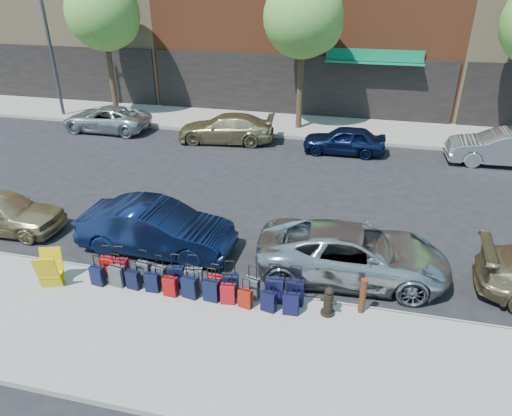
% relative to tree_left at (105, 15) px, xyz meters
% --- Properties ---
extents(ground, '(120.00, 120.00, 0.00)m').
position_rel_tree_left_xyz_m(ground, '(9.86, -9.50, -5.41)').
color(ground, black).
rests_on(ground, ground).
extents(sidewalk_near, '(60.00, 4.00, 0.15)m').
position_rel_tree_left_xyz_m(sidewalk_near, '(9.86, -16.00, -5.34)').
color(sidewalk_near, gray).
rests_on(sidewalk_near, ground).
extents(sidewalk_far, '(60.00, 4.00, 0.15)m').
position_rel_tree_left_xyz_m(sidewalk_far, '(9.86, 0.50, -5.34)').
color(sidewalk_far, gray).
rests_on(sidewalk_far, ground).
extents(curb_near, '(60.00, 0.08, 0.15)m').
position_rel_tree_left_xyz_m(curb_near, '(9.86, -13.98, -5.34)').
color(curb_near, gray).
rests_on(curb_near, ground).
extents(curb_far, '(60.00, 0.08, 0.15)m').
position_rel_tree_left_xyz_m(curb_far, '(9.86, -1.52, -5.34)').
color(curb_far, gray).
rests_on(curb_far, ground).
extents(tree_left, '(3.80, 3.80, 7.27)m').
position_rel_tree_left_xyz_m(tree_left, '(0.00, 0.00, 0.00)').
color(tree_left, black).
rests_on(tree_left, sidewalk_far).
extents(tree_center, '(3.80, 3.80, 7.27)m').
position_rel_tree_left_xyz_m(tree_center, '(10.50, 0.00, 0.00)').
color(tree_center, black).
rests_on(tree_center, sidewalk_far).
extents(streetlight, '(2.59, 0.18, 8.00)m').
position_rel_tree_left_xyz_m(streetlight, '(-2.94, -0.70, -0.75)').
color(streetlight, '#333338').
rests_on(streetlight, sidewalk_far).
extents(suitcase_front_0, '(0.39, 0.23, 0.93)m').
position_rel_tree_left_xyz_m(suitcase_front_0, '(7.38, -14.27, -4.97)').
color(suitcase_front_0, '#A10E0A').
rests_on(suitcase_front_0, sidewalk_near).
extents(suitcase_front_1, '(0.45, 0.30, 1.00)m').
position_rel_tree_left_xyz_m(suitcase_front_1, '(7.79, -14.34, -4.95)').
color(suitcase_front_1, maroon).
rests_on(suitcase_front_1, sidewalk_near).
extents(suitcase_front_2, '(0.41, 0.26, 0.94)m').
position_rel_tree_left_xyz_m(suitcase_front_2, '(8.44, -14.27, -4.97)').
color(suitcase_front_2, '#3A3A3F').
rests_on(suitcase_front_2, sidewalk_near).
extents(suitcase_front_3, '(0.39, 0.26, 0.87)m').
position_rel_tree_left_xyz_m(suitcase_front_3, '(8.88, -14.29, -4.99)').
color(suitcase_front_3, '#414046').
rests_on(suitcase_front_3, sidewalk_near).
extents(suitcase_front_4, '(0.42, 0.27, 0.96)m').
position_rel_tree_left_xyz_m(suitcase_front_4, '(9.34, -14.28, -4.96)').
color(suitcase_front_4, black).
rests_on(suitcase_front_4, sidewalk_near).
extents(suitcase_front_5, '(0.47, 0.31, 1.05)m').
position_rel_tree_left_xyz_m(suitcase_front_5, '(9.85, -14.34, -4.93)').
color(suitcase_front_5, '#3F4045').
rests_on(suitcase_front_5, sidewalk_near).
extents(suitcase_front_6, '(0.36, 0.20, 0.86)m').
position_rel_tree_left_xyz_m(suitcase_front_6, '(10.41, -14.33, -4.99)').
color(suitcase_front_6, '#B20B17').
rests_on(suitcase_front_6, sidewalk_near).
extents(suitcase_front_7, '(0.45, 0.30, 1.00)m').
position_rel_tree_left_xyz_m(suitcase_front_7, '(10.80, -14.30, -4.95)').
color(suitcase_front_7, black).
rests_on(suitcase_front_7, sidewalk_near).
extents(suitcase_front_8, '(0.41, 0.28, 0.91)m').
position_rel_tree_left_xyz_m(suitcase_front_8, '(11.35, -14.26, -4.98)').
color(suitcase_front_8, '#3F3F45').
rests_on(suitcase_front_8, sidewalk_near).
extents(suitcase_front_9, '(0.47, 0.29, 1.07)m').
position_rel_tree_left_xyz_m(suitcase_front_9, '(11.92, -14.28, -4.93)').
color(suitcase_front_9, black).
rests_on(suitcase_front_9, sidewalk_near).
extents(suitcase_front_10, '(0.45, 0.25, 1.07)m').
position_rel_tree_left_xyz_m(suitcase_front_10, '(12.43, -14.26, -4.93)').
color(suitcase_front_10, black).
rests_on(suitcase_front_10, sidewalk_near).
extents(suitcase_back_0, '(0.38, 0.25, 0.86)m').
position_rel_tree_left_xyz_m(suitcase_back_0, '(7.31, -14.66, -4.99)').
color(suitcase_back_0, black).
rests_on(suitcase_back_0, sidewalk_near).
extents(suitcase_back_1, '(0.42, 0.28, 0.93)m').
position_rel_tree_left_xyz_m(suitcase_back_1, '(7.82, -14.58, -4.97)').
color(suitcase_back_1, '#3B3B40').
rests_on(suitcase_back_1, sidewalk_near).
extents(suitcase_back_2, '(0.37, 0.24, 0.82)m').
position_rel_tree_left_xyz_m(suitcase_back_2, '(8.29, -14.60, -5.00)').
color(suitcase_back_2, black).
rests_on(suitcase_back_2, sidewalk_near).
extents(suitcase_back_3, '(0.36, 0.22, 0.84)m').
position_rel_tree_left_xyz_m(suitcase_back_3, '(8.81, -14.60, -5.00)').
color(suitcase_back_3, black).
rests_on(suitcase_back_3, sidewalk_near).
extents(suitcase_back_4, '(0.36, 0.23, 0.83)m').
position_rel_tree_left_xyz_m(suitcase_back_4, '(9.33, -14.65, -5.00)').
color(suitcase_back_4, maroon).
rests_on(suitcase_back_4, sidewalk_near).
extents(suitcase_back_5, '(0.42, 0.29, 0.93)m').
position_rel_tree_left_xyz_m(suitcase_back_5, '(9.83, -14.60, -4.97)').
color(suitcase_back_5, black).
rests_on(suitcase_back_5, sidewalk_near).
extents(suitcase_back_6, '(0.40, 0.26, 0.91)m').
position_rel_tree_left_xyz_m(suitcase_back_6, '(10.40, -14.60, -4.98)').
color(suitcase_back_6, black).
rests_on(suitcase_back_6, sidewalk_near).
extents(suitcase_back_7, '(0.38, 0.24, 0.85)m').
position_rel_tree_left_xyz_m(suitcase_back_7, '(10.82, -14.60, -5.00)').
color(suitcase_back_7, '#A00A14').
rests_on(suitcase_back_7, sidewalk_near).
extents(suitcase_back_8, '(0.36, 0.25, 0.79)m').
position_rel_tree_left_xyz_m(suitcase_back_8, '(11.28, -14.65, -5.02)').
color(suitcase_back_8, maroon).
rests_on(suitcase_back_8, sidewalk_near).
extents(suitcase_back_9, '(0.39, 0.27, 0.84)m').
position_rel_tree_left_xyz_m(suitcase_back_9, '(11.86, -14.65, -5.00)').
color(suitcase_back_9, black).
rests_on(suitcase_back_9, sidewalk_near).
extents(suitcase_back_10, '(0.38, 0.23, 0.89)m').
position_rel_tree_left_xyz_m(suitcase_back_10, '(12.40, -14.64, -4.98)').
color(suitcase_back_10, black).
rests_on(suitcase_back_10, sidewalk_near).
extents(fire_hydrant, '(0.39, 0.34, 0.77)m').
position_rel_tree_left_xyz_m(fire_hydrant, '(13.27, -14.45, -4.91)').
color(fire_hydrant, black).
rests_on(fire_hydrant, sidewalk_near).
extents(bollard, '(0.17, 0.17, 0.94)m').
position_rel_tree_left_xyz_m(bollard, '(14.04, -14.19, -4.78)').
color(bollard, '#38190C').
rests_on(bollard, sidewalk_near).
extents(display_rack, '(0.71, 0.75, 0.99)m').
position_rel_tree_left_xyz_m(display_rack, '(6.17, -14.98, -4.77)').
color(display_rack, gold).
rests_on(display_rack, sidewalk_near).
extents(car_near_0, '(3.97, 1.73, 1.33)m').
position_rel_tree_left_xyz_m(car_near_0, '(2.73, -12.57, -4.75)').
color(car_near_0, tan).
rests_on(car_near_0, ground).
extents(car_near_1, '(4.61, 1.69, 1.51)m').
position_rel_tree_left_xyz_m(car_near_1, '(8.04, -12.57, -4.66)').
color(car_near_1, '#0D193B').
rests_on(car_near_1, ground).
extents(car_near_2, '(5.25, 2.65, 1.42)m').
position_rel_tree_left_xyz_m(car_near_2, '(13.71, -12.51, -4.70)').
color(car_near_2, '#ADB1B4').
rests_on(car_near_2, ground).
extents(car_far_0, '(4.57, 2.13, 1.27)m').
position_rel_tree_left_xyz_m(car_far_0, '(0.62, -2.44, -4.78)').
color(car_far_0, silver).
rests_on(car_far_0, ground).
extents(car_far_1, '(4.85, 2.42, 1.35)m').
position_rel_tree_left_xyz_m(car_far_1, '(7.19, -2.65, -4.74)').
color(car_far_1, '#9D8E60').
rests_on(car_far_1, ground).
extents(car_far_2, '(3.72, 1.55, 1.26)m').
position_rel_tree_left_xyz_m(car_far_2, '(12.90, -2.95, -4.78)').
color(car_far_2, '#0C1535').
rests_on(car_far_2, ground).
extents(car_far_3, '(4.63, 1.76, 1.51)m').
position_rel_tree_left_xyz_m(car_far_3, '(19.62, -2.72, -4.66)').
color(car_far_3, silver).
rests_on(car_far_3, ground).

